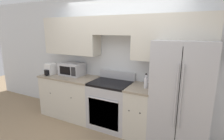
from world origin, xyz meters
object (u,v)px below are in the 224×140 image
object	(u,v)px
refrigerator	(181,94)
microwave	(72,69)
oven_range	(111,104)
bottle	(146,82)

from	to	relation	value
refrigerator	microwave	distance (m)	2.32
oven_range	microwave	world-z (taller)	microwave
oven_range	microwave	xyz separation A→B (m)	(-1.03, 0.10, 0.59)
refrigerator	bottle	bearing A→B (deg)	-173.85
oven_range	refrigerator	distance (m)	1.35
bottle	refrigerator	bearing A→B (deg)	6.15
microwave	oven_range	bearing A→B (deg)	-5.63
microwave	bottle	distance (m)	1.74
bottle	oven_range	bearing A→B (deg)	179.09
refrigerator	bottle	size ratio (longest dim) A/B	6.74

